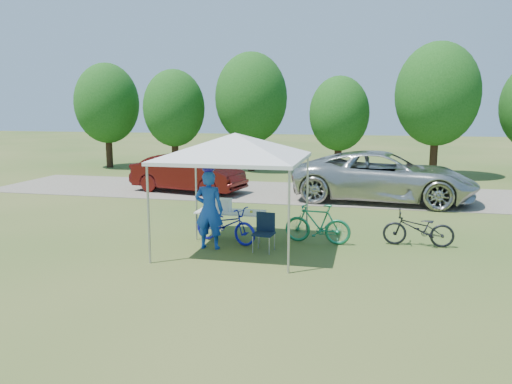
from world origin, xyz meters
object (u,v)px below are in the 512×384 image
(cooler, at_px, (223,205))
(cyclist, at_px, (209,210))
(folding_chair, at_px, (265,229))
(minivan, at_px, (383,176))
(bike_green, at_px, (318,224))
(sedan, at_px, (188,173))
(folding_table, at_px, (231,213))
(bike_dark, at_px, (418,229))
(bike_blue, at_px, (226,224))

(cooler, height_order, cyclist, cyclist)
(folding_chair, relative_size, minivan, 0.14)
(bike_green, relative_size, sedan, 0.36)
(folding_table, relative_size, bike_green, 1.06)
(sedan, bearing_deg, folding_table, -139.54)
(folding_chair, bearing_deg, sedan, 129.07)
(folding_chair, bearing_deg, cyclist, -168.14)
(folding_table, xyz_separation_m, minivan, (3.90, 6.10, 0.23))
(minivan, bearing_deg, folding_chair, 162.52)
(minivan, distance_m, sedan, 7.42)
(folding_table, xyz_separation_m, cooler, (-0.21, 0.00, 0.20))
(folding_chair, distance_m, bike_dark, 3.71)
(bike_dark, bearing_deg, cooler, -86.08)
(bike_blue, relative_size, minivan, 0.27)
(bike_green, bearing_deg, cooler, -83.39)
(folding_chair, xyz_separation_m, cooler, (-1.27, 0.87, 0.34))
(bike_dark, bearing_deg, folding_table, -85.93)
(folding_chair, xyz_separation_m, bike_green, (1.14, 0.90, -0.03))
(folding_chair, distance_m, bike_blue, 1.18)
(folding_chair, relative_size, bike_dark, 0.53)
(cyclist, relative_size, bike_blue, 1.07)
(cyclist, distance_m, minivan, 8.21)
(folding_table, bearing_deg, cooler, 180.00)
(folding_table, distance_m, cooler, 0.29)
(bike_blue, height_order, bike_green, bike_green)
(minivan, bearing_deg, bike_dark, -168.56)
(bike_dark, relative_size, sedan, 0.36)
(cyclist, xyz_separation_m, sedan, (-3.27, 7.35, -0.16))
(folding_table, height_order, cooler, cooler)
(folding_table, height_order, sedan, sedan)
(sedan, bearing_deg, bike_blue, -141.13)
(cyclist, bearing_deg, cooler, -93.72)
(bike_green, relative_size, bike_dark, 0.98)
(bike_dark, height_order, minivan, minivan)
(minivan, bearing_deg, bike_blue, 153.61)
(folding_table, distance_m, cyclist, 1.05)
(cooler, distance_m, cyclist, 0.99)
(cyclist, height_order, bike_blue, cyclist)
(folding_table, bearing_deg, bike_blue, -92.34)
(bike_dark, xyz_separation_m, minivan, (-0.69, 5.81, 0.46))
(bike_blue, bearing_deg, cyclist, 177.58)
(cooler, relative_size, bike_dark, 0.26)
(cyclist, height_order, bike_dark, cyclist)
(folding_chair, xyz_separation_m, minivan, (2.84, 6.97, 0.38))
(cyclist, bearing_deg, folding_chair, -176.53)
(bike_blue, distance_m, sedan, 7.62)
(folding_table, xyz_separation_m, sedan, (-3.51, 6.36, 0.10))
(folding_chair, bearing_deg, bike_dark, 24.96)
(bike_dark, bearing_deg, sedan, -126.39)
(folding_chair, bearing_deg, bike_blue, 163.55)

